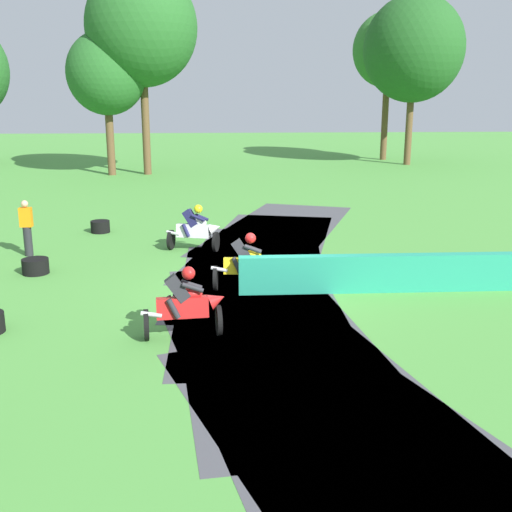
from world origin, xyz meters
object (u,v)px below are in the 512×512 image
at_px(tire_stack_near, 100,227).
at_px(tire_stack_mid_a, 35,266).
at_px(motorcycle_chase_yellow, 248,263).
at_px(motorcycle_trailing_red, 186,304).
at_px(track_marshal, 27,228).
at_px(motorcycle_lead_white, 196,229).

xyz_separation_m(tire_stack_near, tire_stack_mid_a, (-0.81, -4.95, 0.00)).
bearing_deg(motorcycle_chase_yellow, motorcycle_trailing_red, -114.51).
relative_size(tire_stack_near, track_marshal, 0.39).
bearing_deg(motorcycle_trailing_red, track_marshal, 126.67).
bearing_deg(motorcycle_lead_white, tire_stack_near, 140.99).
height_order(tire_stack_near, tire_stack_mid_a, same).
distance_m(motorcycle_chase_yellow, tire_stack_mid_a, 5.77).
height_order(motorcycle_chase_yellow, tire_stack_near, motorcycle_chase_yellow).
distance_m(motorcycle_chase_yellow, motorcycle_trailing_red, 3.23).
bearing_deg(tire_stack_mid_a, motorcycle_chase_yellow, -17.00).
bearing_deg(motorcycle_chase_yellow, tire_stack_near, 125.25).
distance_m(motorcycle_trailing_red, tire_stack_mid_a, 6.24).
xyz_separation_m(motorcycle_chase_yellow, track_marshal, (-6.22, 3.61, 0.17)).
distance_m(motorcycle_lead_white, tire_stack_near, 4.30).
bearing_deg(tire_stack_near, motorcycle_chase_yellow, -54.75).
xyz_separation_m(motorcycle_trailing_red, tire_stack_near, (-3.35, 9.57, -0.46)).
bearing_deg(motorcycle_trailing_red, motorcycle_lead_white, 90.17).
distance_m(motorcycle_chase_yellow, tire_stack_near, 8.13).
bearing_deg(motorcycle_chase_yellow, track_marshal, 149.86).
xyz_separation_m(motorcycle_lead_white, tire_stack_near, (-3.33, 2.69, -0.46)).
relative_size(motorcycle_trailing_red, tire_stack_mid_a, 2.44).
bearing_deg(track_marshal, motorcycle_lead_white, 3.86).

